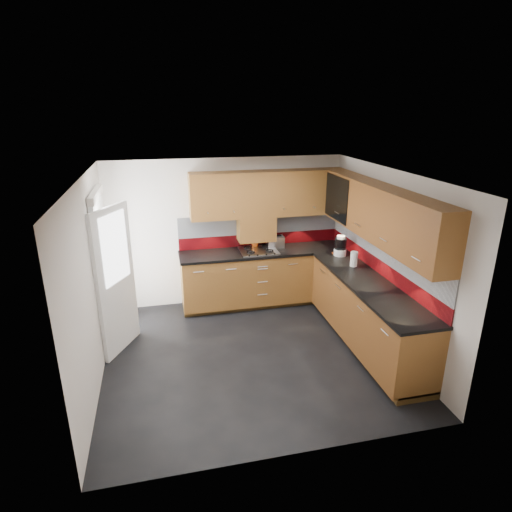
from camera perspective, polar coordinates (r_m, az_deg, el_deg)
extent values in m
cube|color=black|center=(5.92, -0.67, -13.02)|extent=(4.00, 3.80, 0.02)
cube|color=white|center=(5.04, -0.78, 11.28)|extent=(4.00, 3.80, 0.10)
cube|color=silver|center=(7.08, -3.90, 3.30)|extent=(4.00, 0.08, 2.64)
cube|color=silver|center=(3.77, 5.37, -12.15)|extent=(4.00, 0.08, 2.64)
cube|color=silver|center=(5.33, -21.59, -3.64)|extent=(0.08, 3.80, 2.64)
cube|color=silver|center=(6.05, 17.54, -0.45)|extent=(0.08, 3.80, 2.64)
cube|color=brown|center=(7.10, 1.07, -2.78)|extent=(2.70, 0.60, 0.95)
cube|color=brown|center=(6.09, 14.52, -7.44)|extent=(0.60, 2.60, 0.95)
cube|color=#432D12|center=(7.30, 0.99, -5.78)|extent=(2.70, 0.54, 0.10)
cube|color=#432D12|center=(6.30, 14.44, -10.85)|extent=(0.54, 2.60, 0.10)
cube|color=black|center=(6.94, 1.03, 0.58)|extent=(2.72, 0.62, 0.04)
cube|color=black|center=(5.89, 14.89, -3.66)|extent=(0.62, 2.60, 0.04)
cube|color=maroon|center=(7.18, 0.54, 2.25)|extent=(2.70, 0.02, 0.20)
cube|color=silver|center=(7.10, 0.55, 4.33)|extent=(2.70, 0.02, 0.34)
cube|color=maroon|center=(6.24, 16.08, -1.25)|extent=(0.02, 3.20, 0.20)
cube|color=silver|center=(6.15, 16.31, 1.10)|extent=(0.02, 3.20, 0.34)
cube|color=brown|center=(6.86, 1.69, 8.32)|extent=(2.50, 0.33, 0.72)
cube|color=brown|center=(5.80, 16.25, 5.46)|extent=(0.33, 2.87, 0.72)
cube|color=silver|center=(6.70, 0.80, 6.22)|extent=(1.80, 0.01, 0.16)
cube|color=silver|center=(5.74, 14.67, 3.29)|extent=(0.01, 2.00, 0.16)
cube|color=brown|center=(6.94, 0.04, 3.72)|extent=(0.60, 0.33, 0.40)
cube|color=black|center=(6.63, 10.66, 7.60)|extent=(0.01, 0.80, 0.66)
cube|color=#FFD18C|center=(6.76, 13.08, 7.66)|extent=(0.01, 0.76, 0.64)
cube|color=black|center=(6.69, 12.04, 7.80)|extent=(0.29, 0.76, 0.01)
cylinder|color=black|center=(6.45, 13.03, 8.21)|extent=(0.07, 0.07, 0.16)
cylinder|color=black|center=(6.59, 12.46, 8.47)|extent=(0.07, 0.07, 0.16)
cylinder|color=white|center=(6.72, 11.92, 8.72)|extent=(0.07, 0.07, 0.16)
cylinder|color=black|center=(6.85, 11.41, 8.97)|extent=(0.07, 0.07, 0.16)
cube|color=white|center=(6.21, -19.58, -1.92)|extent=(0.06, 0.95, 2.04)
cube|color=white|center=(5.88, -18.15, -3.20)|extent=(0.42, 0.73, 1.98)
cube|color=white|center=(5.72, -18.33, 0.99)|extent=(0.28, 0.50, 0.90)
cube|color=silver|center=(6.90, 0.33, 0.74)|extent=(0.59, 0.51, 0.02)
torus|color=black|center=(6.74, -0.70, 0.52)|extent=(0.13, 0.13, 0.02)
torus|color=black|center=(6.81, 1.82, 0.70)|extent=(0.13, 0.13, 0.02)
torus|color=black|center=(6.97, -1.13, 1.16)|extent=(0.13, 0.13, 0.02)
torus|color=black|center=(7.04, 1.31, 1.33)|extent=(0.13, 0.13, 0.02)
cube|color=black|center=(6.67, 0.81, 0.16)|extent=(0.45, 0.04, 0.02)
cylinder|color=orange|center=(7.07, -0.15, 1.71)|extent=(0.11, 0.11, 0.13)
cylinder|color=brown|center=(7.04, -0.15, 3.03)|extent=(0.05, 0.02, 0.27)
cylinder|color=brown|center=(7.04, -0.09, 2.95)|extent=(0.04, 0.04, 0.25)
cylinder|color=brown|center=(7.04, -0.20, 3.09)|extent=(0.06, 0.02, 0.28)
cylinder|color=brown|center=(7.04, -0.04, 2.87)|extent=(0.03, 0.04, 0.23)
cylinder|color=brown|center=(7.04, -0.27, 2.97)|extent=(0.04, 0.04, 0.26)
cube|color=silver|center=(7.05, 2.60, 1.88)|extent=(0.28, 0.17, 0.19)
cube|color=black|center=(7.02, 2.61, 2.66)|extent=(0.21, 0.02, 0.01)
cube|color=black|center=(7.06, 2.52, 2.75)|extent=(0.21, 0.02, 0.01)
cylinder|color=white|center=(6.82, 11.13, 0.52)|extent=(0.19, 0.19, 0.11)
cylinder|color=black|center=(6.78, 11.20, 1.63)|extent=(0.18, 0.18, 0.17)
cylinder|color=white|center=(6.74, 11.26, 2.49)|extent=(0.13, 0.13, 0.04)
cylinder|color=white|center=(6.39, 12.92, -0.39)|extent=(0.13, 0.13, 0.22)
cube|color=#D35217|center=(6.90, 10.75, 0.37)|extent=(0.15, 0.13, 0.01)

